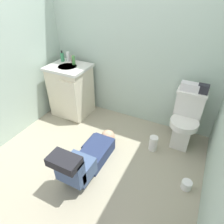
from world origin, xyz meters
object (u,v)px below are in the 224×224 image
at_px(toilet, 185,120).
at_px(person_plumber, 87,157).
at_px(tissue_box, 190,87).
at_px(faucet, 73,60).
at_px(bottle_pink, 73,59).
at_px(paper_towel_roll, 153,143).
at_px(soap_dispenser, 62,57).
at_px(toilet_paper_roll, 186,185).
at_px(bottle_white, 68,57).
at_px(vanity_cabinet, 71,90).
at_px(toiletry_bag, 203,89).
at_px(bottle_green, 73,60).

relative_size(toilet, person_plumber, 0.70).
relative_size(person_plumber, tissue_box, 4.84).
xyz_separation_m(faucet, bottle_pink, (-0.02, 0.02, 0.00)).
bearing_deg(person_plumber, paper_towel_roll, 47.21).
xyz_separation_m(tissue_box, paper_towel_roll, (-0.26, -0.41, -0.70)).
bearing_deg(soap_dispenser, toilet_paper_roll, -20.35).
relative_size(person_plumber, bottle_pink, 10.36).
xyz_separation_m(person_plumber, soap_dispenser, (-1.05, 1.04, 0.71)).
bearing_deg(bottle_pink, bottle_white, 178.68).
height_order(faucet, bottle_pink, bottle_pink).
distance_m(person_plumber, bottle_pink, 1.55).
bearing_deg(faucet, soap_dispenser, -173.99).
bearing_deg(bottle_pink, toilet_paper_roll, -22.85).
xyz_separation_m(bottle_white, bottle_pink, (0.09, -0.00, -0.02)).
bearing_deg(paper_towel_roll, person_plumber, -132.79).
bearing_deg(faucet, paper_towel_roll, -15.55).
distance_m(tissue_box, soap_dispenser, 1.91).
height_order(person_plumber, tissue_box, tissue_box).
relative_size(vanity_cabinet, soap_dispenser, 4.94).
height_order(toiletry_bag, soap_dispenser, soap_dispenser).
bearing_deg(person_plumber, vanity_cabinet, 133.21).
bearing_deg(paper_towel_roll, bottle_white, 164.80).
xyz_separation_m(toilet, paper_towel_roll, (-0.30, -0.32, -0.26)).
distance_m(toilet, bottle_pink, 1.86).
bearing_deg(person_plumber, soap_dispenser, 135.33).
distance_m(soap_dispenser, bottle_green, 0.24).
relative_size(vanity_cabinet, faucet, 8.20).
bearing_deg(toilet_paper_roll, bottle_white, 157.96).
xyz_separation_m(vanity_cabinet, soap_dispenser, (-0.19, 0.13, 0.47)).
xyz_separation_m(vanity_cabinet, bottle_white, (-0.11, 0.17, 0.47)).
distance_m(toilet, faucet, 1.83).
xyz_separation_m(bottle_green, paper_towel_roll, (1.42, -0.35, -0.78)).
xyz_separation_m(person_plumber, bottle_green, (-0.82, 1.00, 0.71)).
xyz_separation_m(bottle_green, toilet_paper_roll, (1.92, -0.76, -0.84)).
relative_size(toiletry_bag, toilet_paper_roll, 1.13).
height_order(tissue_box, bottle_white, bottle_white).
relative_size(bottle_green, paper_towel_roll, 0.64).
height_order(tissue_box, bottle_pink, bottle_pink).
bearing_deg(faucet, person_plumber, -50.89).
xyz_separation_m(faucet, paper_towel_roll, (1.46, -0.41, -0.77)).
relative_size(vanity_cabinet, bottle_white, 5.61).
bearing_deg(paper_towel_roll, tissue_box, 58.12).
distance_m(bottle_white, toilet_paper_roll, 2.39).
distance_m(vanity_cabinet, toiletry_bag, 1.91).
distance_m(faucet, bottle_pink, 0.03).
xyz_separation_m(toiletry_bag, bottle_white, (-1.98, 0.02, 0.09)).
bearing_deg(vanity_cabinet, toiletry_bag, 4.57).
bearing_deg(tissue_box, bottle_pink, 179.52).
xyz_separation_m(tissue_box, soap_dispenser, (-1.91, -0.02, 0.09)).
bearing_deg(bottle_white, person_plumber, -48.07).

